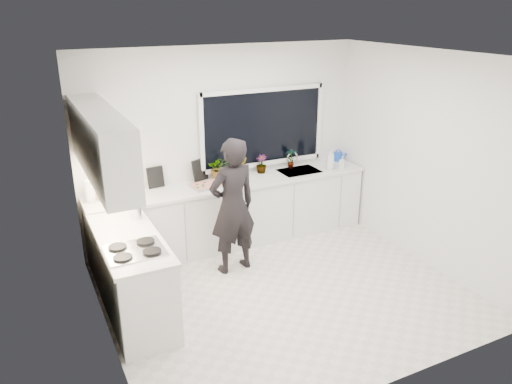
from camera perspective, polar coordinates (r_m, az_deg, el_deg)
floor at (r=6.02m, az=3.19°, el=-11.35°), size 4.00×3.50×0.02m
wall_back at (r=6.94m, az=-3.76°, el=5.33°), size 4.00×0.02×2.70m
wall_left at (r=4.82m, az=-17.81°, el=-2.72°), size 0.02×3.50×2.70m
wall_right at (r=6.62m, az=18.81°, el=3.49°), size 0.02×3.50×2.70m
ceiling at (r=5.13m, az=3.81°, el=15.36°), size 4.00×3.50×0.02m
window at (r=7.10m, az=0.81°, el=7.40°), size 1.80×0.02×1.00m
base_cabinets_back at (r=6.97m, az=-2.60°, el=-2.51°), size 3.92×0.58×0.88m
base_cabinets_left at (r=5.58m, az=-13.92°, el=-9.45°), size 0.58×1.60×0.88m
countertop_back at (r=6.79m, az=-2.63°, el=1.03°), size 3.94×0.62×0.04m
countertop_left at (r=5.36m, az=-14.34°, el=-5.19°), size 0.62×1.60×0.04m
upper_cabinets at (r=5.35m, az=-17.33°, el=5.31°), size 0.34×2.10×0.70m
sink at (r=7.27m, az=4.94°, el=2.06°), size 0.58×0.42×0.14m
faucet at (r=7.38m, az=4.17°, el=3.68°), size 0.03×0.03×0.22m
stovetop at (r=5.04m, az=-13.70°, el=-6.46°), size 0.56×0.48×0.03m
person at (r=6.11m, az=-2.69°, el=-1.65°), size 0.67×0.49×1.73m
pizza_tray at (r=6.62m, az=-5.65°, el=0.75°), size 0.45×0.35×0.03m
pizza at (r=6.62m, az=-5.65°, el=0.89°), size 0.41×0.31×0.01m
watering_can at (r=7.78m, az=9.35°, el=4.01°), size 0.18×0.18×0.13m
paper_towel_roll at (r=6.38m, az=-18.43°, el=0.06°), size 0.14×0.14×0.26m
knife_block at (r=6.43m, az=-17.75°, el=0.12°), size 0.16×0.14×0.22m
utensil_crock at (r=5.76m, az=-13.58°, el=-2.18°), size 0.16×0.16×0.16m
picture_frame_large at (r=6.66m, az=-11.42°, el=1.67°), size 0.22×0.04×0.28m
picture_frame_small at (r=6.82m, az=-6.44°, el=2.52°), size 0.24×0.12×0.30m
herb_plants at (r=6.94m, az=-2.16°, el=2.99°), size 1.42×0.34×0.33m
soap_bottles at (r=7.34m, az=8.76°, el=3.67°), size 0.33×0.12×0.32m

